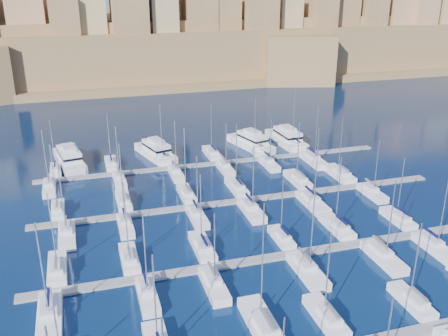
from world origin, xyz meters
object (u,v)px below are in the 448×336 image
object	(u,v)px
sailboat_2	(262,325)
motor_yacht_d	(287,138)
motor_yacht_a	(69,158)
motor_yacht_b	(156,151)
sailboat_4	(412,301)
motor_yacht_c	(251,141)

from	to	relation	value
sailboat_2	motor_yacht_d	bearing A→B (deg)	64.41
sailboat_2	motor_yacht_d	size ratio (longest dim) A/B	1.06
motor_yacht_a	motor_yacht_b	distance (m)	20.78
motor_yacht_a	motor_yacht_d	xyz separation A→B (m)	(56.40, -0.12, -0.00)
sailboat_4	motor_yacht_b	size ratio (longest dim) A/B	0.79
sailboat_4	motor_yacht_a	size ratio (longest dim) A/B	0.73
motor_yacht_a	motor_yacht_c	size ratio (longest dim) A/B	1.06
motor_yacht_c	sailboat_2	bearing A→B (deg)	-108.40
sailboat_4	motor_yacht_c	xyz separation A→B (m)	(1.28, 70.12, 1.00)
motor_yacht_a	motor_yacht_d	bearing A→B (deg)	-0.12
sailboat_4	motor_yacht_b	world-z (taller)	sailboat_4
motor_yacht_c	motor_yacht_d	world-z (taller)	same
motor_yacht_a	motor_yacht_d	distance (m)	56.40
motor_yacht_b	motor_yacht_d	size ratio (longest dim) A/B	0.96
sailboat_2	motor_yacht_a	xyz separation A→B (m)	(-23.22, 69.39, 0.94)
motor_yacht_a	motor_yacht_b	bearing A→B (deg)	-1.86
motor_yacht_b	motor_yacht_a	bearing A→B (deg)	178.14
sailboat_4	motor_yacht_a	world-z (taller)	sailboat_4
sailboat_4	motor_yacht_c	distance (m)	70.14
motor_yacht_b	sailboat_2	bearing A→B (deg)	-87.96
sailboat_2	motor_yacht_c	bearing A→B (deg)	71.60
sailboat_2	motor_yacht_b	bearing A→B (deg)	92.04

